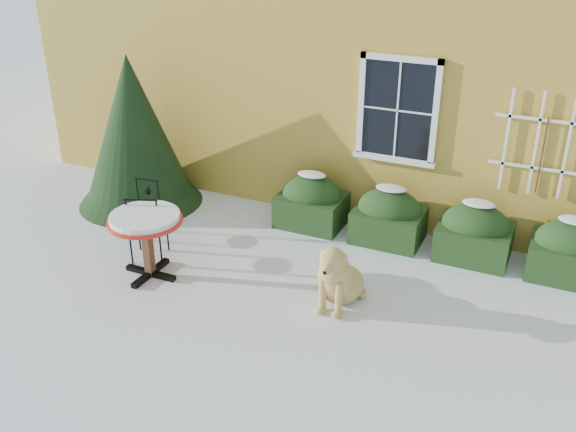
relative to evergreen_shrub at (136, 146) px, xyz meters
The scene contains 7 objects.
ground 4.11m from the evergreen_shrub, 32.07° to the right, with size 80.00×80.00×0.00m, color white.
hedge_row 5.08m from the evergreen_shrub, ahead, with size 4.95×0.80×0.91m.
evergreen_shrub is the anchor object (origin of this frame).
bistro_table 2.59m from the evergreen_shrub, 50.75° to the right, with size 1.03×1.03×0.96m.
patio_chair_near 2.15m from the evergreen_shrub, 50.11° to the right, with size 0.60×0.60×1.05m.
patio_chair_far 1.42m from the evergreen_shrub, 49.66° to the right, with size 0.45×0.44×0.89m.
dog 4.61m from the evergreen_shrub, 20.08° to the right, with size 0.64×1.08×0.97m.
Camera 1 is at (3.31, -6.15, 4.75)m, focal length 40.00 mm.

